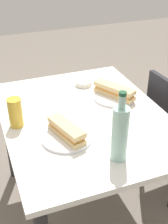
% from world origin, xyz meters
% --- Properties ---
extents(ground_plane, '(8.00, 8.00, 0.00)m').
position_xyz_m(ground_plane, '(0.00, 0.00, 0.00)').
color(ground_plane, '#6B6056').
extents(dining_table, '(1.11, 0.87, 0.74)m').
position_xyz_m(dining_table, '(0.00, 0.00, 0.63)').
color(dining_table, silver).
rests_on(dining_table, ground).
extents(plate_near, '(0.25, 0.25, 0.01)m').
position_xyz_m(plate_near, '(0.17, -0.16, 0.75)').
color(plate_near, white).
rests_on(plate_near, dining_table).
extents(baguette_sandwich_near, '(0.24, 0.13, 0.07)m').
position_xyz_m(baguette_sandwich_near, '(0.17, -0.16, 0.79)').
color(baguette_sandwich_near, '#DBB77A').
rests_on(baguette_sandwich_near, plate_near).
extents(knife_near, '(0.18, 0.02, 0.01)m').
position_xyz_m(knife_near, '(0.14, -0.10, 0.76)').
color(knife_near, silver).
rests_on(knife_near, plate_near).
extents(plate_far, '(0.25, 0.25, 0.01)m').
position_xyz_m(plate_far, '(-0.12, 0.24, 0.75)').
color(plate_far, white).
rests_on(plate_far, dining_table).
extents(baguette_sandwich_far, '(0.26, 0.19, 0.07)m').
position_xyz_m(baguette_sandwich_far, '(-0.12, 0.24, 0.79)').
color(baguette_sandwich_far, '#DBB77A').
rests_on(baguette_sandwich_far, plate_far).
extents(knife_far, '(0.17, 0.07, 0.01)m').
position_xyz_m(knife_far, '(-0.16, 0.28, 0.76)').
color(knife_far, silver).
rests_on(knife_far, plate_far).
extents(water_bottle, '(0.07, 0.07, 0.33)m').
position_xyz_m(water_bottle, '(0.39, 0.01, 0.88)').
color(water_bottle, '#99C6B7').
rests_on(water_bottle, dining_table).
extents(beer_glass, '(0.07, 0.07, 0.16)m').
position_xyz_m(beer_glass, '(-0.03, -0.36, 0.82)').
color(beer_glass, gold).
rests_on(beer_glass, dining_table).
extents(olive_bowl, '(0.11, 0.11, 0.03)m').
position_xyz_m(olive_bowl, '(-0.34, 0.13, 0.76)').
color(olive_bowl, silver).
rests_on(olive_bowl, dining_table).
extents(paper_napkin, '(0.18, 0.18, 0.00)m').
position_xyz_m(paper_napkin, '(-0.45, -0.33, 0.74)').
color(paper_napkin, white).
rests_on(paper_napkin, dining_table).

